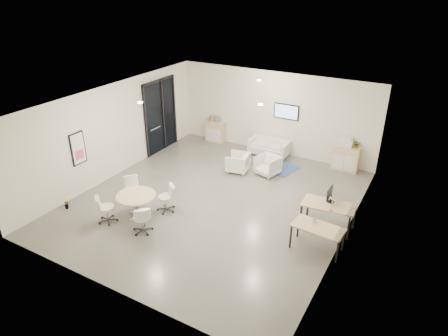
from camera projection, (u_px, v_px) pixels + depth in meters
room_shell at (214, 154)px, 11.82m from camera, size 9.60×10.60×4.80m
glass_door at (160, 114)px, 15.58m from camera, size 0.09×1.90×2.85m
artwork at (78, 149)px, 12.36m from camera, size 0.05×0.54×1.04m
wall_tv at (286, 112)px, 15.03m from camera, size 0.98×0.06×0.58m
ceiling_spots at (222, 95)px, 11.87m from camera, size 3.14×4.14×0.03m
sideboard_left at (215, 132)px, 16.78m from camera, size 0.79×0.41×0.89m
sideboard_right at (346, 158)px, 14.33m from camera, size 0.93×0.45×0.93m
books at (215, 119)px, 16.56m from camera, size 0.46×0.14×0.22m
printer at (346, 142)px, 14.10m from camera, size 0.50×0.43×0.32m
loveseat at (269, 148)px, 15.59m from camera, size 1.52×0.77×0.57m
blue_rug at (274, 166)px, 14.82m from camera, size 1.87×1.45×0.01m
armchair_left at (238, 162)px, 14.25m from camera, size 0.80×0.84×0.76m
armchair_right at (268, 164)px, 14.04m from camera, size 0.89×0.86×0.76m
desk_rear at (329, 207)px, 10.95m from camera, size 1.48×0.83×0.74m
desk_front at (318, 229)px, 10.09m from camera, size 1.34×0.75×0.67m
monitor at (330, 194)px, 10.95m from camera, size 0.20×0.50×0.44m
round_table at (136, 198)px, 11.50m from camera, size 1.14×1.14×0.69m
meeting_chairs at (137, 204)px, 11.59m from camera, size 2.12×2.12×0.82m
plant_cabinet at (357, 145)px, 13.96m from camera, size 0.31×0.33×0.22m
plant_floor at (67, 207)px, 12.09m from camera, size 0.21×0.31×0.13m
cup at (315, 220)px, 10.23m from camera, size 0.15×0.13×0.13m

